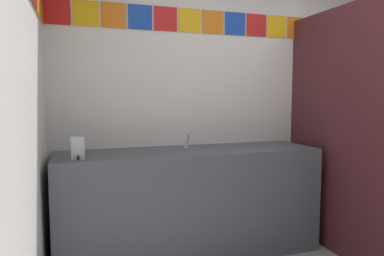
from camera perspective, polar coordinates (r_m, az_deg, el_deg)
wall_back at (r=3.46m, az=9.91°, el=5.05°), size 3.74×0.09×2.63m
vanity_counter at (r=2.99m, az=-0.28°, el=-11.86°), size 2.14×0.59×0.88m
faucet_center at (r=2.97m, az=-0.81°, el=-2.33°), size 0.04×0.10×0.14m
soap_dispenser at (r=2.58m, az=-18.10°, el=-3.16°), size 0.09×0.09×0.16m
toilet at (r=3.82m, az=26.40°, el=-10.84°), size 0.39×0.49×0.74m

